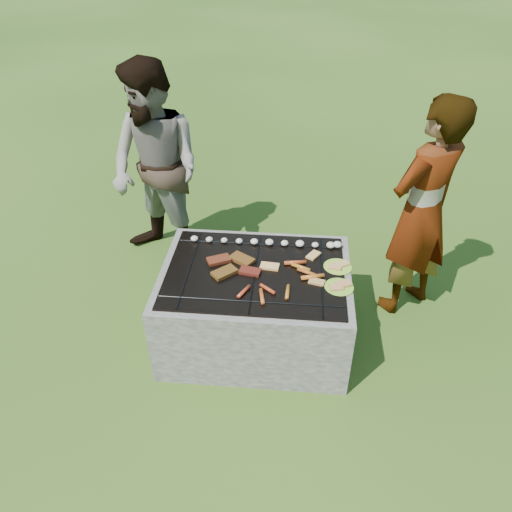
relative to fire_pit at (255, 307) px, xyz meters
The scene contains 10 objects.
lawn 0.28m from the fire_pit, ahead, with size 60.00×60.00×0.00m, color #244812.
fire_pit is the anchor object (origin of this frame).
mushrooms 0.50m from the fire_pit, 68.94° to the left, with size 1.11×0.07×0.04m.
pork_slabs 0.38m from the fire_pit, 167.50° to the left, with size 0.40×0.34×0.02m.
sausages 0.42m from the fire_pit, 20.92° to the right, with size 0.56×0.48×0.03m.
bread_on_grate 0.43m from the fire_pit, 12.89° to the left, with size 0.45×0.41×0.02m.
plate_far 0.66m from the fire_pit, ahead, with size 0.23×0.23×0.03m.
plate_near 0.66m from the fire_pit, 12.13° to the right, with size 0.24×0.24×0.03m.
cook 1.37m from the fire_pit, 23.04° to the left, with size 0.62×0.41×1.70m, color gray.
bystander 1.42m from the fire_pit, 133.75° to the left, with size 0.85×0.66×1.74m, color #A09886.
Camera 1 is at (0.25, -2.69, 2.67)m, focal length 35.00 mm.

